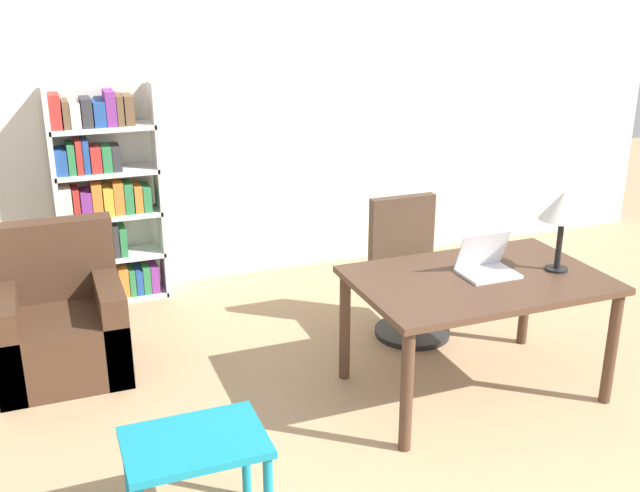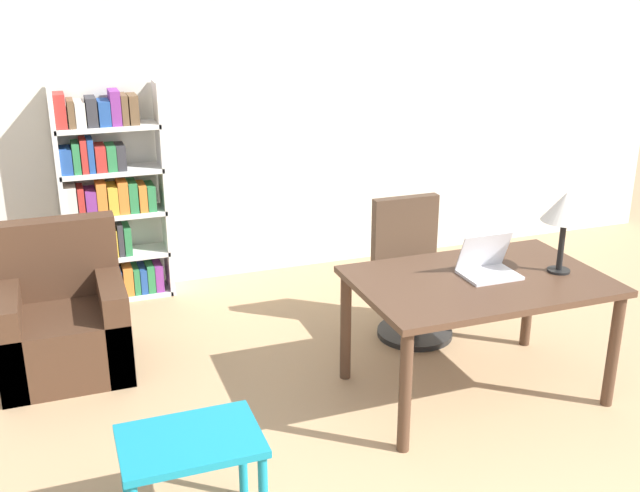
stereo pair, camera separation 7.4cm
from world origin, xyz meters
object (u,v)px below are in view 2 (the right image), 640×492
at_px(table_lamp, 566,209).
at_px(bookshelf, 108,203).
at_px(laptop, 487,266).
at_px(armchair, 63,325).
at_px(office_chair, 412,274).
at_px(desk, 479,293).
at_px(side_table_blue, 191,455).

height_order(table_lamp, bookshelf, bookshelf).
relative_size(laptop, armchair, 0.34).
bearing_deg(bookshelf, office_chair, -35.20).
height_order(desk, armchair, armchair).
xyz_separation_m(desk, office_chair, (0.02, 0.89, -0.22)).
height_order(laptop, side_table_blue, laptop).
bearing_deg(armchair, desk, -26.35).
distance_m(table_lamp, armchair, 3.25).
bearing_deg(desk, side_table_blue, -159.77).
xyz_separation_m(desk, laptop, (0.07, 0.03, 0.15)).
bearing_deg(bookshelf, laptop, -48.09).
bearing_deg(desk, laptop, 26.01).
relative_size(desk, bookshelf, 0.87).
height_order(desk, side_table_blue, desk).
bearing_deg(laptop, office_chair, 93.42).
bearing_deg(armchair, bookshelf, 68.79).
bearing_deg(side_table_blue, bookshelf, 91.17).
bearing_deg(table_lamp, side_table_blue, -165.46).
height_order(laptop, bookshelf, bookshelf).
bearing_deg(office_chair, side_table_blue, -140.15).
xyz_separation_m(laptop, side_table_blue, (-1.95, -0.73, -0.38)).
bearing_deg(laptop, side_table_blue, -159.56).
bearing_deg(office_chair, bookshelf, 144.80).
distance_m(laptop, table_lamp, 0.57).
distance_m(table_lamp, side_table_blue, 2.57).
height_order(side_table_blue, bookshelf, bookshelf).
xyz_separation_m(table_lamp, side_table_blue, (-2.39, -0.62, -0.73)).
bearing_deg(laptop, armchair, 154.95).
relative_size(desk, laptop, 4.55).
distance_m(desk, side_table_blue, 2.02).
bearing_deg(armchair, table_lamp, -23.46).
relative_size(armchair, bookshelf, 0.56).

